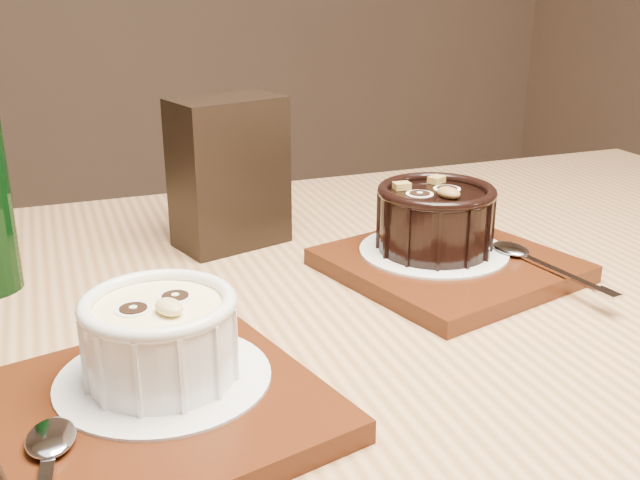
# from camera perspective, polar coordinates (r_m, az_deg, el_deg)

# --- Properties ---
(table) EXTENTS (1.26, 0.90, 0.75)m
(table) POSITION_cam_1_polar(r_m,az_deg,el_deg) (0.60, 1.58, -14.69)
(table) COLOR #9A6C43
(table) RESTS_ON ground
(tray_left) EXTENTS (0.21, 0.21, 0.01)m
(tray_left) POSITION_cam_1_polar(r_m,az_deg,el_deg) (0.46, -12.16, -12.46)
(tray_left) COLOR #461D0B
(tray_left) RESTS_ON table
(doily_left) EXTENTS (0.13, 0.13, 0.00)m
(doily_left) POSITION_cam_1_polar(r_m,az_deg,el_deg) (0.47, -11.81, -10.22)
(doily_left) COLOR silver
(doily_left) RESTS_ON tray_left
(ramekin_white) EXTENTS (0.09, 0.09, 0.06)m
(ramekin_white) POSITION_cam_1_polar(r_m,az_deg,el_deg) (0.46, -12.07, -7.01)
(ramekin_white) COLOR white
(ramekin_white) RESTS_ON doily_left
(spoon_left) EXTENTS (0.05, 0.14, 0.01)m
(spoon_left) POSITION_cam_1_polar(r_m,az_deg,el_deg) (0.40, -20.24, -16.73)
(spoon_left) COLOR silver
(spoon_left) RESTS_ON tray_left
(tray_right) EXTENTS (0.21, 0.21, 0.01)m
(tray_right) POSITION_cam_1_polar(r_m,az_deg,el_deg) (0.66, 9.75, -1.90)
(tray_right) COLOR #461D0B
(tray_right) RESTS_ON table
(doily_right) EXTENTS (0.13, 0.13, 0.00)m
(doily_right) POSITION_cam_1_polar(r_m,az_deg,el_deg) (0.66, 8.65, -0.80)
(doily_right) COLOR silver
(doily_right) RESTS_ON tray_right
(ramekin_dark) EXTENTS (0.10, 0.10, 0.06)m
(ramekin_dark) POSITION_cam_1_polar(r_m,az_deg,el_deg) (0.65, 8.79, 1.86)
(ramekin_dark) COLOR black
(ramekin_dark) RESTS_ON doily_right
(spoon_right) EXTENTS (0.03, 0.14, 0.01)m
(spoon_right) POSITION_cam_1_polar(r_m,az_deg,el_deg) (0.65, 16.43, -1.59)
(spoon_right) COLOR silver
(spoon_right) RESTS_ON tray_right
(condiment_stand) EXTENTS (0.11, 0.08, 0.14)m
(condiment_stand) POSITION_cam_1_polar(r_m,az_deg,el_deg) (0.70, -6.95, 5.11)
(condiment_stand) COLOR black
(condiment_stand) RESTS_ON table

